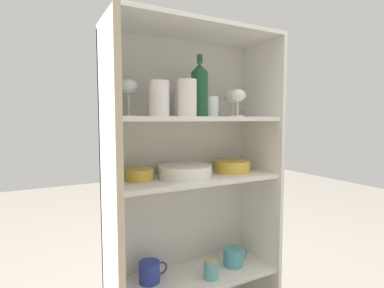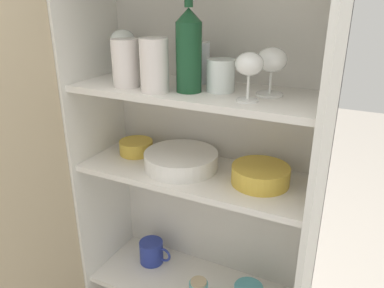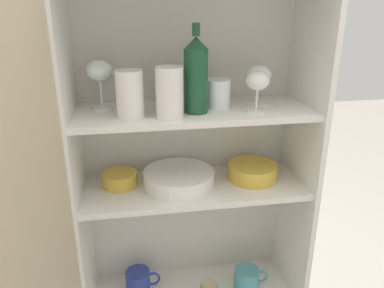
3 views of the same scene
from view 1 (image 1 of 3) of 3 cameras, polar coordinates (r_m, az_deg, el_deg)
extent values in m
cube|color=silver|center=(1.51, -2.20, -8.08)|extent=(0.78, 0.02, 1.43)
cube|color=white|center=(1.25, -15.18, -11.01)|extent=(0.02, 0.32, 1.43)
cube|color=white|center=(1.60, 12.74, -7.49)|extent=(0.02, 0.32, 1.43)
cube|color=white|center=(1.39, 0.62, 20.86)|extent=(0.78, 0.32, 0.02)
cube|color=silver|center=(1.53, 0.58, -23.92)|extent=(0.74, 0.28, 0.02)
cube|color=silver|center=(1.37, 0.60, -6.57)|extent=(0.74, 0.28, 0.02)
cube|color=silver|center=(1.34, 0.61, 4.81)|extent=(0.74, 0.28, 0.02)
cube|color=tan|center=(0.92, -13.49, -16.87)|extent=(0.11, 0.38, 1.43)
cylinder|color=white|center=(1.40, -2.01, 7.75)|extent=(0.07, 0.07, 0.12)
cylinder|color=silver|center=(1.20, -6.29, 8.59)|extent=(0.08, 0.08, 0.14)
cylinder|color=white|center=(1.38, 3.42, 7.10)|extent=(0.08, 0.08, 0.09)
cylinder|color=silver|center=(1.23, -0.98, 8.75)|extent=(0.08, 0.08, 0.15)
cylinder|color=white|center=(1.48, 7.68, 5.27)|extent=(0.07, 0.07, 0.01)
cylinder|color=white|center=(1.48, 7.69, 6.52)|extent=(0.01, 0.01, 0.06)
ellipsoid|color=white|center=(1.48, 7.72, 8.92)|extent=(0.08, 0.08, 0.07)
cylinder|color=white|center=(1.38, 8.67, 5.29)|extent=(0.06, 0.06, 0.01)
cylinder|color=white|center=(1.39, 8.69, 6.69)|extent=(0.01, 0.01, 0.06)
ellipsoid|color=white|center=(1.39, 8.72, 9.16)|extent=(0.07, 0.07, 0.06)
cylinder|color=white|center=(1.27, -11.91, 5.29)|extent=(0.07, 0.07, 0.01)
cylinder|color=white|center=(1.28, -11.95, 7.32)|extent=(0.01, 0.01, 0.08)
ellipsoid|color=white|center=(1.28, -12.01, 10.63)|extent=(0.08, 0.08, 0.06)
cylinder|color=#194728|center=(1.31, 1.32, 9.41)|extent=(0.07, 0.07, 0.19)
cone|color=#194728|center=(1.32, 1.32, 14.32)|extent=(0.07, 0.07, 0.04)
cylinder|color=#194728|center=(1.33, 1.33, 15.89)|extent=(0.02, 0.02, 0.04)
cylinder|color=white|center=(1.34, -1.35, -6.14)|extent=(0.24, 0.24, 0.01)
cylinder|color=white|center=(1.34, -1.35, -5.76)|extent=(0.24, 0.24, 0.01)
cylinder|color=white|center=(1.34, -1.35, -5.39)|extent=(0.24, 0.24, 0.01)
cylinder|color=white|center=(1.34, -1.36, -5.01)|extent=(0.24, 0.24, 0.01)
cylinder|color=white|center=(1.34, -1.36, -4.63)|extent=(0.24, 0.24, 0.01)
cylinder|color=white|center=(1.33, -1.36, -4.24)|extent=(0.24, 0.24, 0.01)
cylinder|color=gold|center=(1.48, 7.63, -4.23)|extent=(0.17, 0.17, 0.06)
torus|color=gold|center=(1.48, 7.64, -3.32)|extent=(0.17, 0.17, 0.01)
cylinder|color=gold|center=(1.29, -9.94, -5.75)|extent=(0.12, 0.12, 0.05)
torus|color=gold|center=(1.29, -9.95, -4.88)|extent=(0.12, 0.12, 0.01)
cylinder|color=#283893|center=(1.46, -8.12, -22.99)|extent=(0.09, 0.09, 0.09)
torus|color=#283893|center=(1.47, -5.90, -22.44)|extent=(0.06, 0.01, 0.06)
cylinder|color=teal|center=(1.60, 7.82, -20.54)|extent=(0.10, 0.10, 0.08)
torus|color=teal|center=(1.63, 9.59, -19.89)|extent=(0.06, 0.01, 0.06)
cylinder|color=#5BA3A8|center=(1.48, 3.64, -22.85)|extent=(0.07, 0.07, 0.08)
cylinder|color=tan|center=(1.46, 3.65, -21.35)|extent=(0.06, 0.06, 0.01)
camera|label=2|loc=(1.18, 52.68, 16.19)|focal=35.00mm
camera|label=3|loc=(0.56, 60.30, 38.35)|focal=35.00mm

